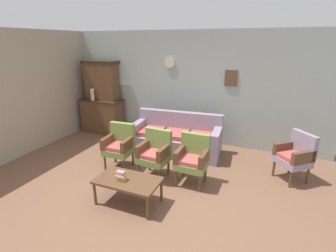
{
  "coord_description": "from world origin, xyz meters",
  "views": [
    {
      "loc": [
        1.76,
        -3.18,
        2.44
      ],
      "look_at": [
        -0.03,
        1.1,
        0.85
      ],
      "focal_mm": 26.53,
      "sensor_mm": 36.0,
      "label": 1
    }
  ],
  "objects": [
    {
      "name": "armchair_by_doorway",
      "position": [
        -0.88,
        0.65,
        0.5
      ],
      "size": [
        0.55,
        0.52,
        0.9
      ],
      "color": "olive",
      "rests_on": "ground"
    },
    {
      "name": "armchair_near_cabinet",
      "position": [
        -0.08,
        0.59,
        0.5
      ],
      "size": [
        0.55,
        0.52,
        0.9
      ],
      "color": "olive",
      "rests_on": "ground"
    },
    {
      "name": "ground_plane",
      "position": [
        0.0,
        0.0,
        0.0
      ],
      "size": [
        7.68,
        7.68,
        0.0
      ],
      "primitive_type": "plane",
      "color": "brown"
    },
    {
      "name": "floral_couch",
      "position": [
        -0.09,
        1.75,
        0.33
      ],
      "size": [
        2.04,
        0.95,
        0.9
      ],
      "color": "gray",
      "rests_on": "ground"
    },
    {
      "name": "vase_on_cabinet",
      "position": [
        -2.61,
        2.06,
        1.09
      ],
      "size": [
        0.11,
        0.11,
        0.31
      ],
      "primitive_type": "cylinder",
      "color": "#D3A488",
      "rests_on": "side_cabinet"
    },
    {
      "name": "side_cabinet",
      "position": [
        -2.47,
        2.25,
        0.47
      ],
      "size": [
        1.16,
        0.55,
        0.93
      ],
      "color": "brown",
      "rests_on": "ground"
    },
    {
      "name": "cabinet_upper_hutch",
      "position": [
        -2.47,
        2.33,
        1.45
      ],
      "size": [
        0.99,
        0.38,
        1.03
      ],
      "color": "brown",
      "rests_on": "side_cabinet"
    },
    {
      "name": "armchair_row_middle",
      "position": [
        0.64,
        0.64,
        0.5
      ],
      "size": [
        0.53,
        0.5,
        0.9
      ],
      "color": "olive",
      "rests_on": "ground"
    },
    {
      "name": "wingback_chair_by_fireplace",
      "position": [
        2.32,
        1.46,
        0.5
      ],
      "size": [
        0.71,
        0.71,
        0.9
      ],
      "color": "gray",
      "rests_on": "ground"
    },
    {
      "name": "wall_back_with_decor",
      "position": [
        0.0,
        2.63,
        1.35
      ],
      "size": [
        6.4,
        0.09,
        2.7
      ],
      "color": "#939E99",
      "rests_on": "ground"
    },
    {
      "name": "coffee_table",
      "position": [
        -0.1,
        -0.33,
        0.38
      ],
      "size": [
        1.0,
        0.56,
        0.42
      ],
      "color": "brown",
      "rests_on": "ground"
    },
    {
      "name": "book_stack_on_table",
      "position": [
        -0.18,
        -0.37,
        0.49
      ],
      "size": [
        0.16,
        0.11,
        0.14
      ],
      "color": "gold",
      "rests_on": "coffee_table"
    }
  ]
}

